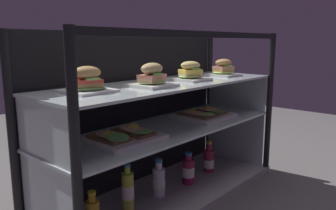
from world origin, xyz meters
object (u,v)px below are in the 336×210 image
at_px(open_sandwich_tray_near_left_corner, 204,114).
at_px(juice_bottle_front_left_end, 128,191).
at_px(plated_roll_sandwich_near_right_corner, 152,77).
at_px(open_sandwich_tray_mid_left, 124,136).
at_px(plated_roll_sandwich_mid_left, 88,83).
at_px(juice_bottle_back_center, 159,181).
at_px(juice_bottle_front_second, 209,160).
at_px(juice_bottle_back_right, 188,171).
at_px(plated_roll_sandwich_near_left_corner, 190,73).
at_px(plated_roll_sandwich_far_left, 223,69).

xyz_separation_m(open_sandwich_tray_near_left_corner, juice_bottle_front_left_end, (-0.63, 0.00, -0.29)).
relative_size(plated_roll_sandwich_near_right_corner, open_sandwich_tray_mid_left, 0.56).
xyz_separation_m(plated_roll_sandwich_mid_left, plated_roll_sandwich_near_right_corner, (0.31, -0.08, 0.00)).
bearing_deg(juice_bottle_front_left_end, juice_bottle_back_center, 1.54).
bearing_deg(juice_bottle_front_left_end, open_sandwich_tray_mid_left, -163.43).
relative_size(juice_bottle_back_center, juice_bottle_front_second, 1.03).
distance_m(open_sandwich_tray_near_left_corner, juice_bottle_front_left_end, 0.69).
relative_size(juice_bottle_back_center, juice_bottle_back_right, 1.08).
xyz_separation_m(open_sandwich_tray_mid_left, juice_bottle_back_center, (0.25, 0.01, -0.31)).
xyz_separation_m(plated_roll_sandwich_mid_left, juice_bottle_back_right, (0.65, -0.04, -0.58)).
bearing_deg(juice_bottle_front_second, juice_bottle_back_right, -175.89).
bearing_deg(juice_bottle_front_second, plated_roll_sandwich_near_right_corner, -174.75).
distance_m(open_sandwich_tray_mid_left, juice_bottle_front_left_end, 0.29).
bearing_deg(plated_roll_sandwich_near_left_corner, plated_roll_sandwich_mid_left, 174.98).
bearing_deg(plated_roll_sandwich_mid_left, juice_bottle_back_right, -3.80).
bearing_deg(open_sandwich_tray_near_left_corner, juice_bottle_back_center, 178.78).
height_order(juice_bottle_front_left_end, juice_bottle_back_center, juice_bottle_front_left_end).
bearing_deg(plated_roll_sandwich_mid_left, plated_roll_sandwich_near_left_corner, -5.02).
bearing_deg(plated_roll_sandwich_near_right_corner, juice_bottle_back_center, 29.09).
distance_m(plated_roll_sandwich_near_left_corner, open_sandwich_tray_near_left_corner, 0.32).
height_order(plated_roll_sandwich_mid_left, open_sandwich_tray_mid_left, plated_roll_sandwich_mid_left).
bearing_deg(juice_bottle_back_center, plated_roll_sandwich_mid_left, 177.21).
height_order(open_sandwich_tray_mid_left, juice_bottle_back_center, open_sandwich_tray_mid_left).
bearing_deg(juice_bottle_back_center, juice_bottle_back_right, -5.61).
bearing_deg(plated_roll_sandwich_near_right_corner, open_sandwich_tray_mid_left, 163.20).
distance_m(plated_roll_sandwich_near_right_corner, juice_bottle_back_right, 0.67).
bearing_deg(plated_roll_sandwich_near_left_corner, plated_roll_sandwich_far_left, 0.03).
relative_size(juice_bottle_front_left_end, juice_bottle_front_second, 1.23).
distance_m(plated_roll_sandwich_near_left_corner, juice_bottle_back_center, 0.62).
bearing_deg(juice_bottle_back_right, open_sandwich_tray_mid_left, 178.90).
xyz_separation_m(plated_roll_sandwich_near_right_corner, open_sandwich_tray_mid_left, (-0.15, 0.05, -0.27)).
height_order(plated_roll_sandwich_near_right_corner, juice_bottle_front_second, plated_roll_sandwich_near_right_corner).
bearing_deg(juice_bottle_front_second, juice_bottle_front_left_end, -179.97).
relative_size(plated_roll_sandwich_near_left_corner, open_sandwich_tray_mid_left, 0.54).
height_order(plated_roll_sandwich_mid_left, juice_bottle_back_right, plated_roll_sandwich_mid_left).
relative_size(plated_roll_sandwich_near_left_corner, juice_bottle_back_center, 0.89).
xyz_separation_m(open_sandwich_tray_near_left_corner, juice_bottle_front_second, (0.07, 0.00, -0.32)).
height_order(plated_roll_sandwich_near_right_corner, juice_bottle_back_right, plated_roll_sandwich_near_right_corner).
relative_size(plated_roll_sandwich_near_right_corner, juice_bottle_front_left_end, 0.77).
xyz_separation_m(plated_roll_sandwich_near_left_corner, juice_bottle_front_second, (0.24, 0.03, -0.58)).
height_order(open_sandwich_tray_mid_left, open_sandwich_tray_near_left_corner, open_sandwich_tray_mid_left).
xyz_separation_m(plated_roll_sandwich_mid_left, open_sandwich_tray_near_left_corner, (0.82, -0.03, -0.27)).
relative_size(plated_roll_sandwich_far_left, juice_bottle_front_second, 0.87).
height_order(plated_roll_sandwich_mid_left, open_sandwich_tray_near_left_corner, plated_roll_sandwich_mid_left).
bearing_deg(plated_roll_sandwich_near_right_corner, juice_bottle_back_right, 6.04).
distance_m(plated_roll_sandwich_mid_left, juice_bottle_back_center, 0.71).
relative_size(juice_bottle_back_right, juice_bottle_front_second, 0.95).
height_order(open_sandwich_tray_mid_left, juice_bottle_back_right, open_sandwich_tray_mid_left).
relative_size(open_sandwich_tray_near_left_corner, juice_bottle_front_left_end, 1.37).
bearing_deg(open_sandwich_tray_mid_left, plated_roll_sandwich_near_left_corner, -2.70).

